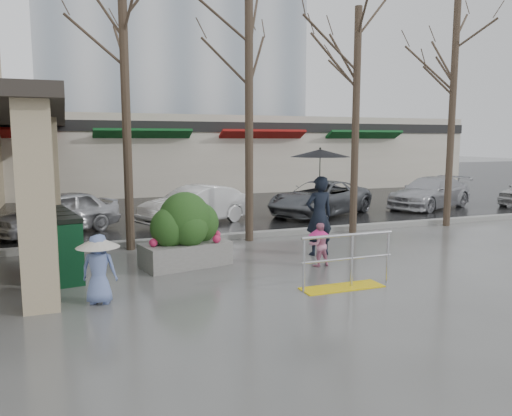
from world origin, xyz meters
TOP-DOWN VIEW (x-y plane):
  - ground at (0.00, 0.00)m, footprint 120.00×120.00m
  - street_asphalt at (0.00, 22.00)m, footprint 120.00×36.00m
  - curb at (0.00, 4.00)m, footprint 120.00×0.30m
  - canopy_slab at (-4.80, 8.00)m, footprint 2.80×18.00m
  - pillar_front at (-3.90, -0.50)m, footprint 0.55×0.55m
  - pillar_back at (-3.90, 6.00)m, footprint 0.55×0.55m
  - storefront_row at (2.00, 17.97)m, footprint 34.00×6.74m
  - office_tower at (4.00, 30.00)m, footprint 18.00×12.00m
  - handrail at (1.36, -1.20)m, footprint 1.90×0.50m
  - tree_west at (-2.00, 3.60)m, footprint 3.20×3.20m
  - tree_midwest at (1.20, 3.60)m, footprint 3.20×3.20m
  - tree_mideast at (4.50, 3.60)m, footprint 3.20×3.20m
  - tree_east at (8.00, 3.60)m, footprint 3.20×3.20m
  - woman at (2.17, 1.39)m, footprint 1.42×1.42m
  - child_pink at (1.66, 0.42)m, footprint 0.47×0.47m
  - child_blue at (-3.00, -0.51)m, footprint 0.73×0.73m
  - planter at (-1.06, 1.50)m, footprint 2.03×1.32m
  - news_boxes at (-3.63, 1.74)m, footprint 0.91×2.38m
  - car_a at (-3.75, 6.58)m, footprint 3.94×3.17m
  - car_b at (0.49, 6.78)m, footprint 4.04×2.75m
  - car_c at (5.25, 7.08)m, footprint 4.98×4.00m
  - car_d at (10.33, 7.21)m, footprint 4.69×3.19m

SIDE VIEW (x-z plane):
  - ground at x=0.00m, z-range 0.00..0.00m
  - street_asphalt at x=0.00m, z-range 0.00..0.01m
  - curb at x=0.00m, z-range 0.00..0.15m
  - handrail at x=1.36m, z-range -0.14..0.89m
  - child_pink at x=1.66m, z-range 0.06..1.02m
  - car_a at x=-3.75m, z-range 0.00..1.26m
  - car_b at x=0.49m, z-range 0.00..1.26m
  - car_c at x=5.25m, z-range 0.00..1.26m
  - car_d at x=10.33m, z-range 0.00..1.26m
  - news_boxes at x=-3.63m, z-range 0.00..1.30m
  - child_blue at x=-3.00m, z-range 0.12..1.32m
  - planter at x=-1.06m, z-range -0.04..1.60m
  - woman at x=2.17m, z-range 0.22..2.80m
  - pillar_front at x=-3.90m, z-range 0.00..3.50m
  - pillar_back at x=-3.90m, z-range 0.00..3.50m
  - storefront_row at x=2.00m, z-range 0.01..4.01m
  - canopy_slab at x=-4.80m, z-range 3.50..3.75m
  - tree_mideast at x=4.50m, z-range 1.61..8.11m
  - tree_west at x=-2.00m, z-range 1.68..8.48m
  - tree_midwest at x=1.20m, z-range 1.73..8.73m
  - tree_east at x=8.00m, z-range 1.78..8.98m
  - office_tower at x=4.00m, z-range 0.00..25.00m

